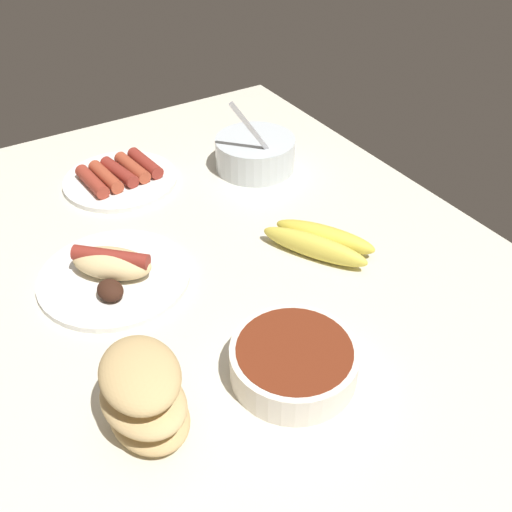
{
  "coord_description": "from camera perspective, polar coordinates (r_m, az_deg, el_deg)",
  "views": [
    {
      "loc": [
        62.47,
        -32.28,
        59.19
      ],
      "look_at": [
        2.9,
        4.64,
        3.0
      ],
      "focal_mm": 40.68,
      "sensor_mm": 36.0,
      "label": 1
    }
  ],
  "objects": [
    {
      "name": "bowl_coleslaw",
      "position": [
        1.17,
        -0.08,
        10.21
      ],
      "size": [
        15.82,
        15.82,
        15.97
      ],
      "color": "silver",
      "rests_on": "ground_plane"
    },
    {
      "name": "plate_hotdog_assembled",
      "position": [
        0.92,
        -13.85,
        -1.49
      ],
      "size": [
        23.47,
        23.47,
        5.61
      ],
      "color": "white",
      "rests_on": "ground_plane"
    },
    {
      "name": "bread_stack",
      "position": [
        0.69,
        -10.95,
        -13.45
      ],
      "size": [
        13.67,
        10.98,
        10.8
      ],
      "color": "tan",
      "rests_on": "ground_plane"
    },
    {
      "name": "plate_sausages",
      "position": [
        1.16,
        -13.22,
        7.59
      ],
      "size": [
        21.8,
        21.8,
        3.56
      ],
      "color": "white",
      "rests_on": "ground_plane"
    },
    {
      "name": "bowl_chili",
      "position": [
        0.75,
        3.75,
        -10.2
      ],
      "size": [
        16.51,
        16.51,
        4.76
      ],
      "color": "white",
      "rests_on": "ground_plane"
    },
    {
      "name": "ground_plane",
      "position": [
        0.93,
        -3.38,
        -2.16
      ],
      "size": [
        120.0,
        90.0,
        3.0
      ],
      "primitive_type": "cube",
      "color": "silver"
    },
    {
      "name": "banana_bunch",
      "position": [
        0.95,
        6.25,
        1.44
      ],
      "size": [
        18.48,
        15.28,
        3.97
      ],
      "color": "gold",
      "rests_on": "ground_plane"
    }
  ]
}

